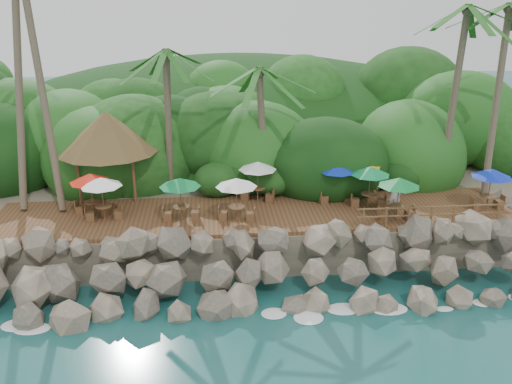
{
  "coord_description": "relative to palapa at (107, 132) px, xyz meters",
  "views": [
    {
      "loc": [
        -2.28,
        -19.1,
        12.83
      ],
      "look_at": [
        0.0,
        6.0,
        3.4
      ],
      "focal_mm": 37.92,
      "sensor_mm": 36.0,
      "label": 1
    }
  ],
  "objects": [
    {
      "name": "terrace",
      "position": [
        7.63,
        -3.45,
        -3.59
      ],
      "size": [
        26.0,
        5.0,
        0.2
      ],
      "primitive_type": "cube",
      "color": "brown",
      "rests_on": "land_base"
    },
    {
      "name": "land_base",
      "position": [
        7.63,
        6.55,
        -4.74
      ],
      "size": [
        32.0,
        25.2,
        2.1
      ],
      "primitive_type": "cube",
      "color": "gray",
      "rests_on": "ground"
    },
    {
      "name": "railing",
      "position": [
        15.79,
        -5.8,
        -2.88
      ],
      "size": [
        7.2,
        0.1,
        1.0
      ],
      "color": "brown",
      "rests_on": "terrace"
    },
    {
      "name": "dining_clusters",
      "position": [
        9.08,
        -3.37,
        -1.68
      ],
      "size": [
        21.91,
        5.17,
        2.18
      ],
      "color": "brown",
      "rests_on": "terrace"
    },
    {
      "name": "waiter",
      "position": [
        14.63,
        -3.78,
        -2.64
      ],
      "size": [
        0.73,
        0.62,
        1.71
      ],
      "primitive_type": "imported",
      "rotation": [
        0.0,
        0.0,
        2.75
      ],
      "color": "white",
      "rests_on": "terrace"
    },
    {
      "name": "foam_line",
      "position": [
        7.63,
        -9.15,
        -5.76
      ],
      "size": [
        25.2,
        0.8,
        0.06
      ],
      "color": "white",
      "rests_on": "ground"
    },
    {
      "name": "ground",
      "position": [
        7.63,
        -9.45,
        -5.79
      ],
      "size": [
        140.0,
        140.0,
        0.0
      ],
      "primitive_type": "plane",
      "color": "#19514F",
      "rests_on": "ground"
    },
    {
      "name": "jungle_hill",
      "position": [
        7.63,
        14.05,
        -5.79
      ],
      "size": [
        44.8,
        28.0,
        15.4
      ],
      "primitive_type": "ellipsoid",
      "color": "#143811",
      "rests_on": "ground"
    },
    {
      "name": "jungle_foliage",
      "position": [
        7.63,
        5.55,
        -5.79
      ],
      "size": [
        44.0,
        16.0,
        12.0
      ],
      "primitive_type": null,
      "color": "#143811",
      "rests_on": "ground"
    },
    {
      "name": "palms",
      "position": [
        7.34,
        -0.82,
        6.36
      ],
      "size": [
        30.48,
        7.25,
        13.87
      ],
      "color": "brown",
      "rests_on": "ground"
    },
    {
      "name": "palapa",
      "position": [
        0.0,
        0.0,
        0.0
      ],
      "size": [
        5.32,
        5.32,
        4.6
      ],
      "color": "brown",
      "rests_on": "ground"
    },
    {
      "name": "seawall",
      "position": [
        7.63,
        -7.45,
        -4.64
      ],
      "size": [
        29.0,
        4.0,
        2.3
      ],
      "primitive_type": null,
      "color": "gray",
      "rests_on": "ground"
    }
  ]
}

